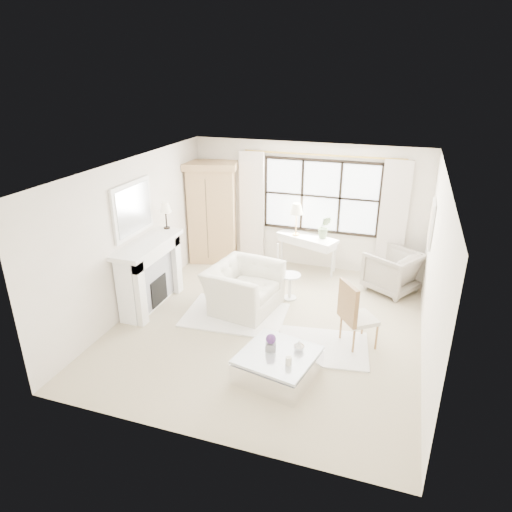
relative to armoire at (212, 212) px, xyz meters
The scene contains 32 objects.
floor 3.32m from the armoire, 49.37° to the right, with size 5.50×5.50×0.00m, color #BDAD8C.
ceiling 3.49m from the armoire, 49.37° to the right, with size 5.50×5.50×0.00m, color white.
wall_back 2.08m from the armoire, 10.66° to the left, with size 5.00×5.00×0.00m, color white.
wall_front 5.51m from the armoire, 68.35° to the right, with size 5.00×5.00×0.00m, color white.
wall_left 2.42m from the armoire, 101.19° to the right, with size 5.50×5.50×0.00m, color beige.
wall_right 5.12m from the armoire, 27.59° to the right, with size 5.50×5.50×0.00m, color white.
window_pane 2.40m from the armoire, ahead, with size 2.40×0.02×1.50m, color silver.
window_frame 2.40m from the armoire, ahead, with size 2.50×0.04×1.50m, color black, non-canonical shape.
curtain_rod 2.70m from the armoire, ahead, with size 0.04×0.04×3.30m, color #B08D3D.
curtain_left 0.88m from the armoire, 18.75° to the left, with size 0.55×0.10×2.47m, color silver.
curtain_right 3.84m from the armoire, ahead, with size 0.55×0.10×2.47m, color beige.
fireplace 2.43m from the armoire, 95.84° to the right, with size 0.58×1.66×1.26m.
mirror_frame 2.51m from the armoire, 100.49° to the right, with size 0.05×1.15×0.95m, color white.
mirror_glass 2.50m from the armoire, 99.79° to the right, with size 0.02×1.00×0.80m, color silver.
art_frame 4.57m from the armoire, ahead, with size 0.04×0.62×0.82m, color white.
art_canvas 4.55m from the armoire, ahead, with size 0.01×0.52×0.72m, color beige.
mantel_lamp 1.72m from the armoire, 98.09° to the right, with size 0.22×0.22×0.51m.
armoire is the anchor object (origin of this frame).
console_table 2.27m from the armoire, ahead, with size 1.38×0.88×0.80m.
console_lamp 1.91m from the armoire, ahead, with size 0.28×0.28×0.69m.
orchid_plant 2.50m from the armoire, ahead, with size 0.27×0.22×0.49m, color #647C53.
side_table 2.64m from the armoire, 31.62° to the right, with size 0.40×0.40×0.51m.
rug_left 2.87m from the armoire, 58.55° to the right, with size 1.76×1.24×0.03m, color white.
rug_right 4.26m from the armoire, 42.26° to the right, with size 1.42×1.07×0.03m, color white.
club_armchair 2.52m from the armoire, 53.62° to the right, with size 1.27×1.11×0.83m, color silver.
wingback_chair 4.02m from the armoire, ahead, with size 0.87×0.90×0.82m, color #9F9587.
french_chair 4.40m from the armoire, 35.17° to the right, with size 0.67×0.67×1.08m.
coffee_table 4.58m from the armoire, 54.99° to the right, with size 1.18×1.18×0.38m.
planter_box 4.41m from the armoire, 55.87° to the right, with size 0.14×0.14×0.11m, color gray.
planter_flowers 4.39m from the armoire, 55.87° to the right, with size 0.14×0.14×0.14m, color #4D2967.
pillar_candle 4.81m from the armoire, 54.35° to the right, with size 0.09×0.09×0.12m, color beige.
coffee_vase 4.54m from the armoire, 50.99° to the right, with size 0.15×0.15×0.16m, color silver.
Camera 1 is at (1.95, -6.51, 4.11)m, focal length 32.00 mm.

